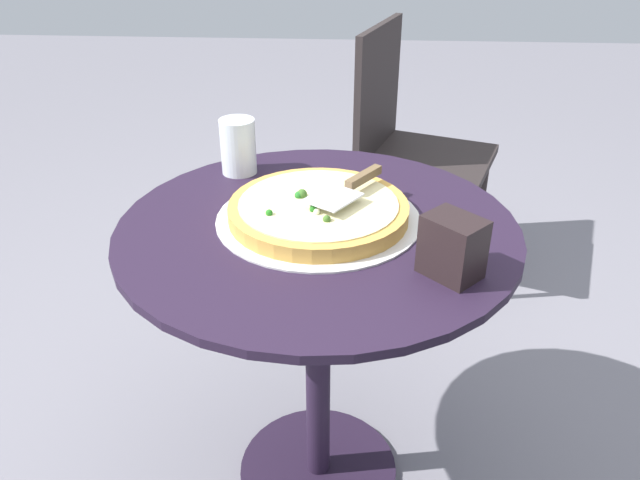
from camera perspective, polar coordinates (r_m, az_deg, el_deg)
ground_plane at (r=1.72m, az=-0.16°, el=-20.07°), size 10.00×10.00×0.00m
patio_table at (r=1.35m, az=-0.19°, el=-5.04°), size 0.81×0.81×0.72m
pizza_on_tray at (r=1.27m, az=-0.01°, el=2.62°), size 0.41×0.41×0.05m
pizza_server at (r=1.28m, az=2.68°, el=4.85°), size 0.16×0.20×0.02m
drinking_cup at (r=1.48m, az=-7.39°, el=8.36°), size 0.08×0.08×0.13m
napkin_dispenser at (r=1.10m, az=11.85°, el=-0.62°), size 0.12×0.12×0.11m
patio_chair_near at (r=2.30m, az=7.88°, el=9.20°), size 0.54×0.54×0.90m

